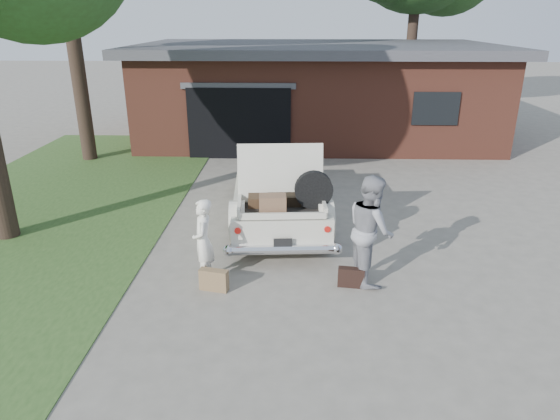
{
  "coord_description": "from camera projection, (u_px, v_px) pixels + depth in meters",
  "views": [
    {
      "loc": [
        0.25,
        -7.38,
        4.2
      ],
      "look_at": [
        0.0,
        0.6,
        1.1
      ],
      "focal_mm": 32.0,
      "sensor_mm": 36.0,
      "label": 1
    }
  ],
  "objects": [
    {
      "name": "woman_right",
      "position": [
        371.0,
        229.0,
        8.22
      ],
      "size": [
        0.87,
        1.02,
        1.86
      ],
      "primitive_type": "imported",
      "rotation": [
        0.0,
        0.0,
        1.77
      ],
      "color": "gray",
      "rests_on": "ground"
    },
    {
      "name": "grass_strip",
      "position": [
        42.0,
        214.0,
        11.36
      ],
      "size": [
        6.0,
        16.0,
        0.02
      ],
      "primitive_type": "cube",
      "color": "#2D4C1E",
      "rests_on": "ground"
    },
    {
      "name": "woman_left",
      "position": [
        203.0,
        241.0,
        8.27
      ],
      "size": [
        0.42,
        0.57,
        1.45
      ],
      "primitive_type": "imported",
      "rotation": [
        0.0,
        0.0,
        -1.42
      ],
      "color": "white",
      "rests_on": "ground"
    },
    {
      "name": "sedan",
      "position": [
        278.0,
        188.0,
        10.85
      ],
      "size": [
        2.23,
        5.01,
        2.01
      ],
      "rotation": [
        0.0,
        0.0,
        0.07
      ],
      "color": "beige",
      "rests_on": "ground"
    },
    {
      "name": "house",
      "position": [
        316.0,
        90.0,
        18.46
      ],
      "size": [
        12.8,
        7.8,
        3.3
      ],
      "color": "brown",
      "rests_on": "ground"
    },
    {
      "name": "ground",
      "position": [
        279.0,
        284.0,
        8.4
      ],
      "size": [
        90.0,
        90.0,
        0.0
      ],
      "primitive_type": "plane",
      "color": "gray",
      "rests_on": "ground"
    },
    {
      "name": "suitcase_right",
      "position": [
        351.0,
        277.0,
        8.26
      ],
      "size": [
        0.45,
        0.2,
        0.34
      ],
      "primitive_type": "cube",
      "rotation": [
        0.0,
        0.0,
        -0.13
      ],
      "color": "black",
      "rests_on": "ground"
    },
    {
      "name": "suitcase_left",
      "position": [
        214.0,
        280.0,
        8.15
      ],
      "size": [
        0.49,
        0.25,
        0.37
      ],
      "primitive_type": "cube",
      "rotation": [
        0.0,
        0.0,
        -0.23
      ],
      "color": "olive",
      "rests_on": "ground"
    }
  ]
}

